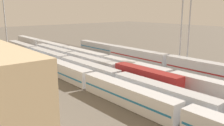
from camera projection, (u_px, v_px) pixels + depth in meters
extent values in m
plane|color=#60594F|center=(112.00, 70.00, 71.41)|extent=(400.00, 400.00, 0.00)
cube|color=#4C443D|center=(146.00, 62.00, 80.77)|extent=(140.00, 2.80, 0.12)
cube|color=#3D3833|center=(135.00, 65.00, 77.65)|extent=(140.00, 2.80, 0.12)
cube|color=#3D3833|center=(124.00, 67.00, 74.52)|extent=(140.00, 2.80, 0.12)
cube|color=#3D3833|center=(112.00, 69.00, 71.40)|extent=(140.00, 2.80, 0.12)
cube|color=#3D3833|center=(98.00, 72.00, 68.27)|extent=(140.00, 2.80, 0.12)
cube|color=#4C443D|center=(83.00, 75.00, 65.15)|extent=(140.00, 2.80, 0.12)
cube|color=#3D3833|center=(67.00, 79.00, 62.02)|extent=(140.00, 2.80, 0.12)
cube|color=#B7BABF|center=(161.00, 95.00, 44.89)|extent=(23.00, 3.00, 3.80)
cube|color=#B7BABF|center=(88.00, 70.00, 63.01)|extent=(23.00, 3.00, 3.80)
cube|color=#B7BABF|center=(47.00, 56.00, 81.14)|extent=(23.00, 3.00, 3.80)
cube|color=#B7BABF|center=(21.00, 48.00, 99.26)|extent=(23.00, 3.00, 3.80)
cube|color=maroon|center=(146.00, 79.00, 54.14)|extent=(18.00, 3.00, 4.40)
cube|color=#B7BABF|center=(91.00, 63.00, 70.46)|extent=(23.00, 3.00, 3.80)
cube|color=#B7BABF|center=(53.00, 52.00, 88.58)|extent=(23.00, 3.00, 3.80)
cube|color=#B7BABF|center=(208.00, 72.00, 58.60)|extent=(23.00, 3.00, 5.00)
cube|color=maroon|center=(208.00, 72.00, 58.59)|extent=(22.40, 3.06, 0.36)
cube|color=#B7BABF|center=(137.00, 57.00, 76.73)|extent=(23.00, 3.00, 5.00)
cube|color=maroon|center=(137.00, 56.00, 76.68)|extent=(22.40, 3.06, 0.36)
cube|color=#B7BABF|center=(208.00, 69.00, 63.97)|extent=(23.00, 3.00, 3.80)
cube|color=#1E6B9E|center=(207.00, 71.00, 64.09)|extent=(22.40, 3.06, 0.36)
cube|color=#B7BABF|center=(141.00, 56.00, 82.09)|extent=(23.00, 3.00, 3.80)
cube|color=#1E6B9E|center=(141.00, 56.00, 82.08)|extent=(22.40, 3.06, 0.36)
cube|color=#B7BABF|center=(99.00, 47.00, 100.22)|extent=(23.00, 3.00, 3.80)
cube|color=#1E6B9E|center=(99.00, 48.00, 100.26)|extent=(22.40, 3.06, 0.36)
cube|color=silver|center=(223.00, 93.00, 45.99)|extent=(23.00, 3.00, 3.80)
cube|color=silver|center=(134.00, 69.00, 64.12)|extent=(23.00, 3.00, 3.80)
cube|color=silver|center=(83.00, 56.00, 82.24)|extent=(23.00, 3.00, 3.80)
cube|color=silver|center=(51.00, 47.00, 100.37)|extent=(23.00, 3.00, 3.80)
cube|color=silver|center=(29.00, 41.00, 118.49)|extent=(23.00, 3.00, 3.80)
cube|color=silver|center=(127.00, 95.00, 44.81)|extent=(23.00, 3.00, 3.80)
cube|color=#1E6B9E|center=(127.00, 95.00, 44.83)|extent=(22.40, 3.06, 0.36)
cube|color=silver|center=(63.00, 70.00, 62.94)|extent=(23.00, 3.00, 3.80)
cube|color=#1E6B9E|center=(63.00, 72.00, 63.04)|extent=(22.40, 3.06, 0.36)
cube|color=silver|center=(28.00, 56.00, 81.06)|extent=(23.00, 3.00, 3.80)
cube|color=#1E6B9E|center=(28.00, 56.00, 81.03)|extent=(22.40, 3.06, 0.36)
cylinder|color=#9EA0A5|center=(182.00, 21.00, 71.65)|extent=(0.44, 0.44, 28.39)
cylinder|color=#9EA0A5|center=(6.00, 26.00, 86.05)|extent=(0.44, 0.44, 23.10)
cylinder|color=#9EA0A5|center=(189.00, 32.00, 70.23)|extent=(0.44, 0.44, 22.15)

